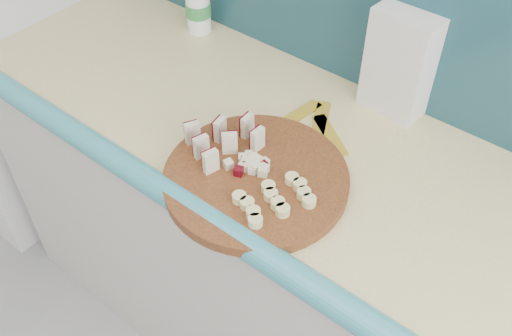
{
  "coord_description": "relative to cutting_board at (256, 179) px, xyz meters",
  "views": [
    {
      "loc": [
        0.44,
        0.69,
        1.8
      ],
      "look_at": [
        -0.09,
        1.34,
        0.95
      ],
      "focal_mm": 40.0,
      "sensor_mm": 36.0,
      "label": 1
    }
  ],
  "objects": [
    {
      "name": "apple_chunks",
      "position": [
        -0.02,
        0.01,
        0.02
      ],
      "size": [
        0.07,
        0.07,
        0.02
      ],
      "color": "#F0E5C0",
      "rests_on": "cutting_board"
    },
    {
      "name": "backsplash",
      "position": [
        0.19,
        0.45,
        0.24
      ],
      "size": [
        2.2,
        0.02,
        0.5
      ],
      "primitive_type": "cube",
      "color": "teal",
      "rests_on": "kitchen_counter"
    },
    {
      "name": "kitchen_counter",
      "position": [
        0.19,
        0.16,
        -0.47
      ],
      "size": [
        2.2,
        0.63,
        0.91
      ],
      "color": "beige",
      "rests_on": "ground"
    },
    {
      "name": "porcelain_fixture",
      "position": [
        -1.36,
        0.16,
        -0.52
      ],
      "size": [
        0.7,
        0.72,
        0.84
      ],
      "color": "white",
      "rests_on": "ground"
    },
    {
      "name": "apple_wedges",
      "position": [
        -0.11,
        0.02,
        0.04
      ],
      "size": [
        0.16,
        0.17,
        0.05
      ],
      "color": "beige",
      "rests_on": "cutting_board"
    },
    {
      "name": "canister",
      "position": [
        -0.51,
        0.37,
        0.05
      ],
      "size": [
        0.07,
        0.07,
        0.12
      ],
      "rotation": [
        0.0,
        0.0,
        0.06
      ],
      "color": "white",
      "rests_on": "kitchen_counter"
    },
    {
      "name": "banana_slices",
      "position": [
        0.08,
        -0.04,
        0.02
      ],
      "size": [
        0.14,
        0.17,
        0.02
      ],
      "color": "#E2D78A",
      "rests_on": "cutting_board"
    },
    {
      "name": "cutting_board",
      "position": [
        0.0,
        0.0,
        0.0
      ],
      "size": [
        0.52,
        0.52,
        0.02
      ],
      "primitive_type": "cylinder",
      "rotation": [
        0.0,
        0.0,
        -0.43
      ],
      "color": "#441D0E",
      "rests_on": "kitchen_counter"
    },
    {
      "name": "banana_peel",
      "position": [
        -0.01,
        0.24,
        -0.01
      ],
      "size": [
        0.2,
        0.17,
        0.01
      ],
      "rotation": [
        0.0,
        0.0,
        0.28
      ],
      "color": "gold",
      "rests_on": "kitchen_counter"
    },
    {
      "name": "flour_bag",
      "position": [
        0.1,
        0.42,
        0.12
      ],
      "size": [
        0.16,
        0.12,
        0.26
      ],
      "primitive_type": "cube",
      "rotation": [
        0.0,
        0.0,
        -0.09
      ],
      "color": "silver",
      "rests_on": "kitchen_counter"
    }
  ]
}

